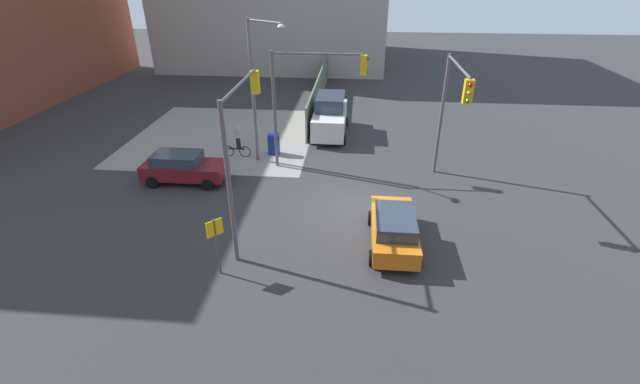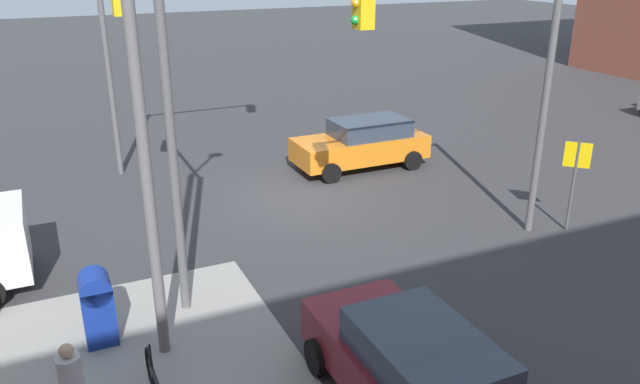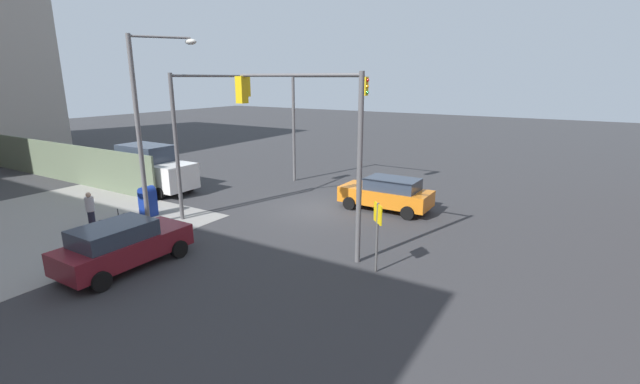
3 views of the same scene
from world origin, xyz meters
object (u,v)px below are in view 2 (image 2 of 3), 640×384
object	(u,v)px
traffic_signal_se_corner	(168,26)
traffic_signal_ne_corner	(146,66)
sedan_orange	(362,143)
street_lamp_corner	(148,91)
coupe_maroon	(414,370)
mailbox_blue	(97,305)
traffic_signal_nw_corner	(481,56)

from	to	relation	value
traffic_signal_se_corner	traffic_signal_ne_corner	size ratio (longest dim) A/B	1.00
sedan_orange	street_lamp_corner	bearing A→B (deg)	42.39
traffic_signal_se_corner	coupe_maroon	size ratio (longest dim) A/B	1.48
mailbox_blue	sedan_orange	world-z (taller)	sedan_orange
street_lamp_corner	sedan_orange	world-z (taller)	street_lamp_corner
traffic_signal_nw_corner	traffic_signal_se_corner	distance (m)	10.31
sedan_orange	traffic_signal_ne_corner	bearing A→B (deg)	30.07
mailbox_blue	traffic_signal_se_corner	bearing A→B (deg)	-110.88
street_lamp_corner	coupe_maroon	distance (m)	6.06
traffic_signal_nw_corner	street_lamp_corner	size ratio (longest dim) A/B	0.81
street_lamp_corner	traffic_signal_se_corner	bearing A→B (deg)	-103.58
traffic_signal_ne_corner	traffic_signal_nw_corner	bearing A→B (deg)	164.42
traffic_signal_nw_corner	sedan_orange	distance (m)	7.32
traffic_signal_nw_corner	coupe_maroon	world-z (taller)	traffic_signal_nw_corner
traffic_signal_nw_corner	traffic_signal_ne_corner	bearing A→B (deg)	-15.58
traffic_signal_se_corner	coupe_maroon	world-z (taller)	traffic_signal_se_corner
traffic_signal_se_corner	sedan_orange	size ratio (longest dim) A/B	1.48
mailbox_blue	sedan_orange	size ratio (longest dim) A/B	0.32
street_lamp_corner	traffic_signal_nw_corner	bearing A→B (deg)	-172.37
traffic_signal_se_corner	coupe_maroon	bearing A→B (deg)	92.24
coupe_maroon	sedan_orange	size ratio (longest dim) A/B	0.99
traffic_signal_ne_corner	sedan_orange	bearing A→B (deg)	-149.93
coupe_maroon	sedan_orange	distance (m)	11.96
traffic_signal_nw_corner	coupe_maroon	xyz separation A→B (m)	(4.49, 4.63, -3.78)
traffic_signal_se_corner	mailbox_blue	size ratio (longest dim) A/B	4.55
traffic_signal_ne_corner	coupe_maroon	world-z (taller)	traffic_signal_ne_corner
traffic_signal_nw_corner	traffic_signal_ne_corner	distance (m)	7.21
traffic_signal_nw_corner	sedan_orange	world-z (taller)	traffic_signal_nw_corner
traffic_signal_ne_corner	street_lamp_corner	distance (m)	2.97
street_lamp_corner	sedan_orange	xyz separation A→B (m)	(-7.93, -7.24, -3.86)
mailbox_blue	traffic_signal_ne_corner	bearing A→B (deg)	-124.91
traffic_signal_se_corner	street_lamp_corner	size ratio (longest dim) A/B	0.81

